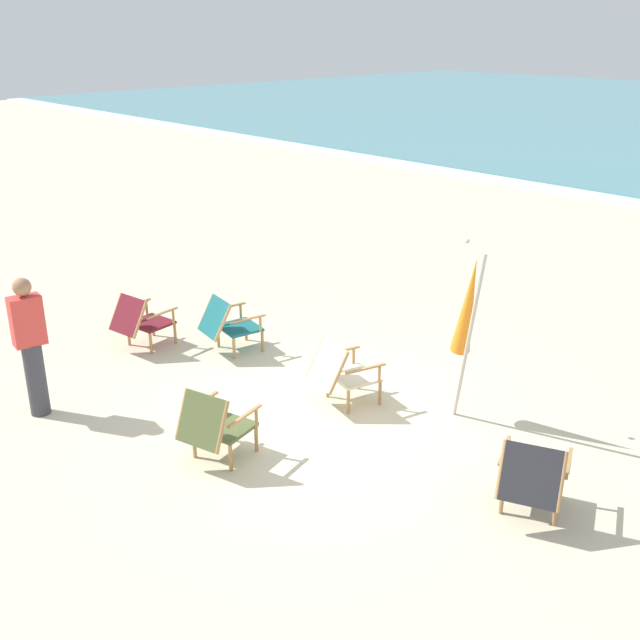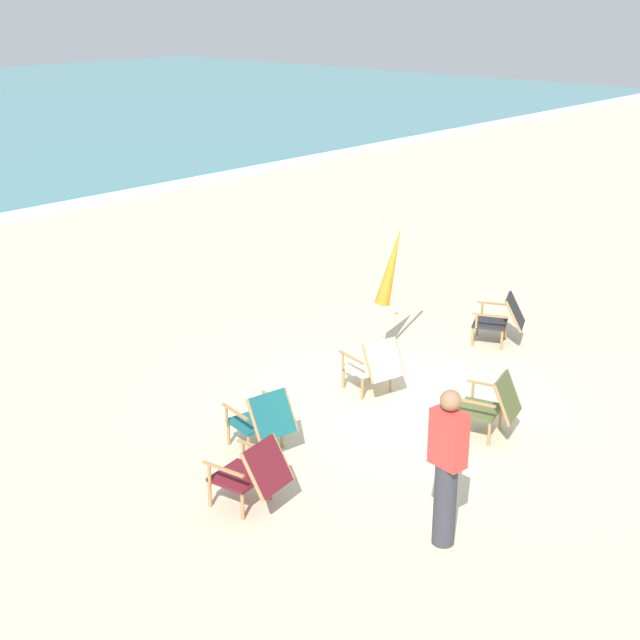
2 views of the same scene
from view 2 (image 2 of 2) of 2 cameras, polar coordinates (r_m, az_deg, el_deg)
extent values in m
plane|color=beige|center=(11.79, 5.38, -5.16)|extent=(80.00, 80.00, 0.00)
cube|color=maroon|center=(9.42, -5.16, -9.91)|extent=(0.59, 0.55, 0.04)
cube|color=maroon|center=(9.11, -3.36, -9.37)|extent=(0.53, 0.36, 0.47)
cylinder|color=#AD7F4C|center=(9.47, -7.07, -10.94)|extent=(0.04, 0.04, 0.32)
cylinder|color=#AD7F4C|center=(9.78, -5.26, -9.79)|extent=(0.04, 0.04, 0.32)
cylinder|color=#AD7F4C|center=(9.23, -4.99, -11.75)|extent=(0.04, 0.04, 0.32)
cylinder|color=#AD7F4C|center=(9.55, -3.21, -10.54)|extent=(0.04, 0.04, 0.32)
cube|color=#AD7F4C|center=(9.12, -6.22, -9.47)|extent=(0.11, 0.53, 0.02)
cylinder|color=#AD7F4C|center=(9.28, -7.10, -9.72)|extent=(0.04, 0.04, 0.22)
cube|color=#AD7F4C|center=(9.50, -4.04, -8.11)|extent=(0.11, 0.53, 0.02)
cylinder|color=#AD7F4C|center=(9.65, -4.92, -8.37)|extent=(0.04, 0.04, 0.22)
cylinder|color=#AD7F4C|center=(8.94, -4.36, -10.03)|extent=(0.08, 0.30, 0.47)
cylinder|color=#AD7F4C|center=(9.29, -2.40, -8.73)|extent=(0.08, 0.30, 0.47)
cube|color=beige|center=(11.95, 3.03, -3.05)|extent=(0.62, 0.59, 0.04)
cube|color=beige|center=(11.60, 4.10, -2.58)|extent=(0.54, 0.38, 0.48)
cylinder|color=#AD7F4C|center=(12.04, 1.51, -3.66)|extent=(0.04, 0.04, 0.32)
cylinder|color=#AD7F4C|center=(12.30, 3.30, -3.17)|extent=(0.04, 0.04, 0.32)
cylinder|color=#AD7F4C|center=(11.73, 2.72, -4.37)|extent=(0.04, 0.04, 0.32)
cylinder|color=#AD7F4C|center=(11.99, 4.53, -3.84)|extent=(0.04, 0.04, 0.32)
cube|color=#AD7F4C|center=(11.69, 2.01, -2.40)|extent=(0.16, 0.52, 0.02)
cylinder|color=#AD7F4C|center=(11.88, 1.47, -2.60)|extent=(0.04, 0.04, 0.22)
cube|color=#AD7F4C|center=(12.01, 4.18, -1.82)|extent=(0.16, 0.52, 0.02)
cylinder|color=#AD7F4C|center=(12.18, 3.63, -2.03)|extent=(0.04, 0.04, 0.22)
cylinder|color=#AD7F4C|center=(11.45, 3.09, -2.86)|extent=(0.10, 0.27, 0.48)
cylinder|color=#AD7F4C|center=(11.74, 5.09, -2.31)|extent=(0.10, 0.27, 0.48)
cube|color=#515B33|center=(10.94, 10.11, -5.66)|extent=(0.63, 0.60, 0.04)
cube|color=#515B33|center=(10.75, 11.93, -4.85)|extent=(0.54, 0.36, 0.49)
cylinder|color=#AD7F4C|center=(10.86, 8.59, -6.70)|extent=(0.04, 0.04, 0.32)
cylinder|color=#AD7F4C|center=(11.26, 9.37, -5.72)|extent=(0.04, 0.04, 0.32)
cylinder|color=#AD7F4C|center=(10.75, 10.78, -7.14)|extent=(0.04, 0.04, 0.32)
cylinder|color=#AD7F4C|center=(11.16, 11.48, -6.13)|extent=(0.04, 0.04, 0.32)
cube|color=#AD7F4C|center=(10.59, 9.82, -5.21)|extent=(0.17, 0.52, 0.02)
cylinder|color=#AD7F4C|center=(10.69, 8.82, -5.56)|extent=(0.04, 0.04, 0.22)
cube|color=#AD7F4C|center=(11.08, 10.71, -4.09)|extent=(0.17, 0.52, 0.02)
cylinder|color=#AD7F4C|center=(11.18, 9.75, -4.43)|extent=(0.04, 0.04, 0.22)
cylinder|color=#AD7F4C|center=(10.53, 11.55, -5.39)|extent=(0.10, 0.25, 0.49)
cylinder|color=#AD7F4C|center=(10.98, 12.30, -4.34)|extent=(0.10, 0.25, 0.49)
cube|color=#28282D|center=(13.76, 10.82, -0.19)|extent=(0.67, 0.65, 0.04)
cube|color=#28282D|center=(13.65, 12.39, 0.55)|extent=(0.56, 0.46, 0.48)
cylinder|color=#AD7F4C|center=(13.62, 9.74, -1.05)|extent=(0.04, 0.04, 0.32)
cylinder|color=#AD7F4C|center=(14.06, 10.04, -0.39)|extent=(0.04, 0.04, 0.32)
cylinder|color=#AD7F4C|center=(13.57, 11.54, -1.25)|extent=(0.04, 0.04, 0.32)
cylinder|color=#AD7F4C|center=(14.01, 11.78, -0.58)|extent=(0.04, 0.04, 0.32)
cube|color=#AD7F4C|center=(13.42, 10.80, 0.28)|extent=(0.25, 0.50, 0.02)
cylinder|color=#AD7F4C|center=(13.48, 9.98, -0.07)|extent=(0.04, 0.04, 0.22)
cube|color=#AD7F4C|center=(13.94, 11.12, 1.03)|extent=(0.25, 0.50, 0.02)
cylinder|color=#AD7F4C|center=(14.00, 10.33, 0.69)|extent=(0.04, 0.04, 0.22)
cylinder|color=#AD7F4C|center=(13.41, 12.27, 0.20)|extent=(0.15, 0.27, 0.48)
cylinder|color=#AD7F4C|center=(13.89, 12.51, 0.88)|extent=(0.15, 0.27, 0.48)
cube|color=#196066|center=(10.51, -4.19, -6.50)|extent=(0.59, 0.56, 0.04)
cube|color=#196066|center=(10.14, -3.06, -6.10)|extent=(0.54, 0.37, 0.47)
cylinder|color=#AD7F4C|center=(10.64, -5.88, -7.18)|extent=(0.04, 0.04, 0.32)
cylinder|color=#AD7F4C|center=(10.86, -3.78, -6.51)|extent=(0.04, 0.04, 0.32)
cylinder|color=#AD7F4C|center=(10.31, -4.59, -8.07)|extent=(0.04, 0.04, 0.32)
cylinder|color=#AD7F4C|center=(10.54, -2.45, -7.35)|extent=(0.04, 0.04, 0.32)
cube|color=#AD7F4C|center=(10.26, -5.47, -5.86)|extent=(0.13, 0.53, 0.02)
cylinder|color=#AD7F4C|center=(10.46, -6.00, -6.04)|extent=(0.04, 0.04, 0.22)
cube|color=#AD7F4C|center=(10.54, -2.89, -5.06)|extent=(0.13, 0.53, 0.02)
cylinder|color=#AD7F4C|center=(10.73, -3.46, -5.24)|extent=(0.04, 0.04, 0.22)
cylinder|color=#AD7F4C|center=(10.01, -4.27, -6.49)|extent=(0.09, 0.29, 0.47)
cylinder|color=#AD7F4C|center=(10.27, -1.89, -5.72)|extent=(0.09, 0.29, 0.47)
cylinder|color=#B7B2A8|center=(12.88, 4.88, 2.00)|extent=(0.46, 0.30, 2.06)
cone|color=orange|center=(12.74, 4.59, 3.50)|extent=(0.52, 0.43, 1.17)
sphere|color=#B7B2A8|center=(12.51, 4.02, 6.36)|extent=(0.06, 0.06, 0.06)
cylinder|color=#383842|center=(8.80, 7.99, -11.60)|extent=(0.22, 0.22, 0.86)
cube|color=#D13D38|center=(8.44, 8.22, -7.50)|extent=(0.24, 0.36, 0.56)
sphere|color=#9E7051|center=(8.27, 8.36, -5.11)|extent=(0.20, 0.20, 0.20)
camera|label=1|loc=(14.06, 38.34, 12.46)|focal=42.00mm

